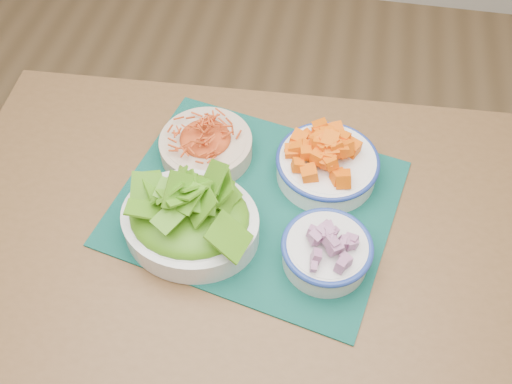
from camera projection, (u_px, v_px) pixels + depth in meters
table at (243, 261)px, 1.13m from camera, size 1.16×0.81×0.75m
placemat at (256, 202)px, 1.08m from camera, size 0.57×0.50×0.00m
carrot_bowl at (206, 142)px, 1.12m from camera, size 0.22×0.22×0.07m
squash_bowl at (328, 160)px, 1.08m from camera, size 0.21×0.21×0.09m
lettuce_bowl at (189, 215)px, 0.99m from camera, size 0.27×0.24×0.12m
onion_bowl at (327, 248)px, 0.97m from camera, size 0.20×0.20×0.08m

